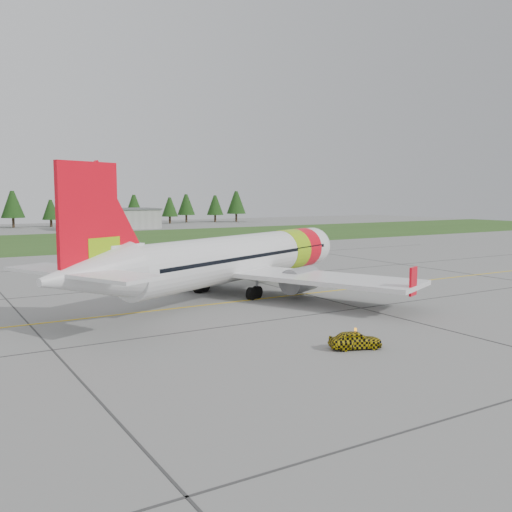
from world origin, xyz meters
TOP-DOWN VIEW (x-y plane):
  - ground at (0.00, 0.00)m, footprint 320.00×320.00m
  - aircraft at (4.27, 11.62)m, footprint 36.89×35.00m
  - follow_me_car at (1.21, -9.40)m, footprint 1.51×1.63m
  - grass_strip at (0.00, 82.00)m, footprint 320.00×50.00m
  - taxi_guideline at (0.00, 8.00)m, footprint 120.00×0.25m
  - hangar_east at (25.00, 118.00)m, footprint 24.00×12.00m
  - treeline at (0.00, 138.00)m, footprint 160.00×8.00m

SIDE VIEW (x-z plane):
  - ground at x=0.00m, z-range 0.00..0.00m
  - taxi_guideline at x=0.00m, z-range 0.00..0.02m
  - grass_strip at x=0.00m, z-range 0.00..0.03m
  - follow_me_car at x=1.21m, z-range 0.00..3.29m
  - hangar_east at x=25.00m, z-range 0.00..5.20m
  - aircraft at x=4.27m, z-range -2.50..9.32m
  - treeline at x=0.00m, z-range 0.00..10.00m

